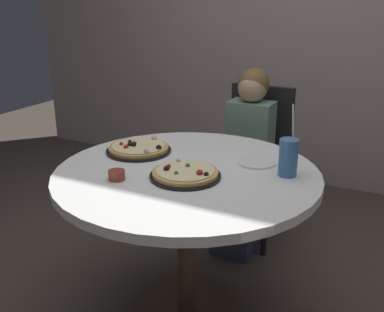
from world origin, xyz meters
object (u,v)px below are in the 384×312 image
object	(u,v)px
pizza_veggie	(185,174)
pizza_cheese	(139,148)
diner_child	(244,171)
plate_small	(256,162)
chair_wooden	(255,154)
soda_cup	(288,157)
sauce_bowl	(117,175)
dining_table	(187,192)

from	to	relation	value
pizza_veggie	pizza_cheese	size ratio (longest dim) A/B	0.95
pizza_veggie	diner_child	bearing A→B (deg)	92.24
plate_small	chair_wooden	bearing A→B (deg)	108.68
diner_child	plate_small	size ratio (longest dim) A/B	6.01
soda_cup	diner_child	bearing A→B (deg)	123.76
diner_child	pizza_cheese	size ratio (longest dim) A/B	3.42
pizza_cheese	sauce_bowl	world-z (taller)	pizza_cheese
dining_table	pizza_cheese	size ratio (longest dim) A/B	3.67
pizza_veggie	plate_small	size ratio (longest dim) A/B	1.67
chair_wooden	sauce_bowl	size ratio (longest dim) A/B	13.57
soda_cup	plate_small	distance (m)	0.20
dining_table	diner_child	size ratio (longest dim) A/B	1.07
dining_table	plate_small	bearing A→B (deg)	42.64
diner_child	chair_wooden	bearing A→B (deg)	89.21
pizza_veggie	soda_cup	xyz separation A→B (m)	(0.38, 0.21, 0.06)
chair_wooden	sauce_bowl	world-z (taller)	chair_wooden
pizza_cheese	sauce_bowl	bearing A→B (deg)	-71.57
diner_child	pizza_veggie	size ratio (longest dim) A/B	3.60
soda_cup	plate_small	world-z (taller)	soda_cup
soda_cup	sauce_bowl	distance (m)	0.72
sauce_bowl	pizza_cheese	bearing A→B (deg)	108.43
dining_table	plate_small	size ratio (longest dim) A/B	6.45
pizza_cheese	sauce_bowl	xyz separation A→B (m)	(0.11, -0.34, 0.00)
dining_table	pizza_veggie	distance (m)	0.14
dining_table	plate_small	distance (m)	0.35
chair_wooden	sauce_bowl	xyz separation A→B (m)	(-0.21, -1.16, 0.24)
plate_small	diner_child	bearing A→B (deg)	114.70
dining_table	plate_small	world-z (taller)	plate_small
soda_cup	sauce_bowl	bearing A→B (deg)	-149.44
chair_wooden	pizza_cheese	size ratio (longest dim) A/B	3.00
pizza_veggie	plate_small	world-z (taller)	pizza_veggie
diner_child	pizza_veggie	bearing A→B (deg)	-87.76
dining_table	pizza_veggie	xyz separation A→B (m)	(0.03, -0.07, 0.12)
plate_small	sauce_bowl	bearing A→B (deg)	-135.33
pizza_veggie	sauce_bowl	distance (m)	0.28
dining_table	sauce_bowl	size ratio (longest dim) A/B	16.59
chair_wooden	diner_child	bearing A→B (deg)	-90.79
soda_cup	sauce_bowl	size ratio (longest dim) A/B	4.40
chair_wooden	pizza_veggie	world-z (taller)	chair_wooden
diner_child	pizza_cheese	world-z (taller)	diner_child
dining_table	soda_cup	world-z (taller)	soda_cup
dining_table	pizza_veggie	bearing A→B (deg)	-67.39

